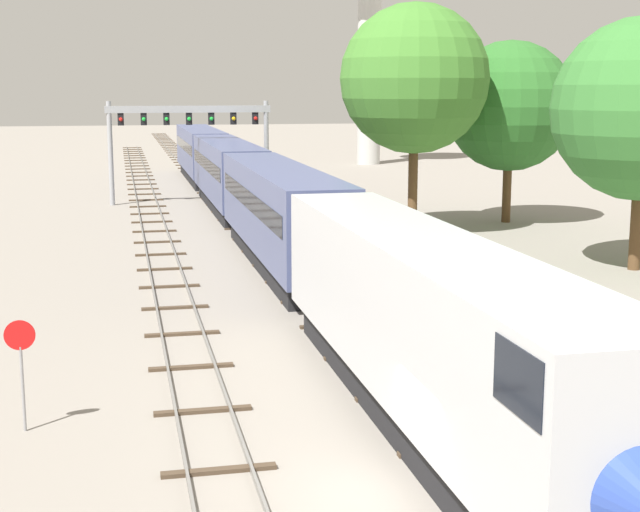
{
  "coord_description": "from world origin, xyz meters",
  "views": [
    {
      "loc": [
        -5.44,
        -17.63,
        8.53
      ],
      "look_at": [
        1.0,
        12.0,
        3.0
      ],
      "focal_mm": 51.99,
      "sensor_mm": 36.0,
      "label": 1
    }
  ],
  "objects": [
    {
      "name": "ground_plane",
      "position": [
        0.0,
        0.0,
        0.0
      ],
      "size": [
        400.0,
        400.0,
        0.0
      ],
      "primitive_type": "plane",
      "color": "gray"
    },
    {
      "name": "track_main",
      "position": [
        2.0,
        60.0,
        0.07
      ],
      "size": [
        2.6,
        200.0,
        0.16
      ],
      "color": "slate",
      "rests_on": "ground"
    },
    {
      "name": "track_near",
      "position": [
        -3.5,
        40.0,
        0.07
      ],
      "size": [
        2.6,
        160.0,
        0.16
      ],
      "color": "slate",
      "rests_on": "ground"
    },
    {
      "name": "passenger_train",
      "position": [
        2.0,
        36.92,
        2.6
      ],
      "size": [
        3.04,
        86.58,
        4.8
      ],
      "color": "silver",
      "rests_on": "ground"
    },
    {
      "name": "signal_gantry",
      "position": [
        -0.25,
        51.73,
        5.61
      ],
      "size": [
        12.1,
        0.49,
        7.56
      ],
      "color": "#999BA0",
      "rests_on": "ground"
    },
    {
      "name": "stop_sign",
      "position": [
        -8.0,
        5.6,
        1.87
      ],
      "size": [
        0.76,
        0.08,
        2.88
      ],
      "color": "gray",
      "rests_on": "ground"
    },
    {
      "name": "trackside_tree_mid",
      "position": [
        11.47,
        34.38,
        9.02
      ],
      "size": [
        8.67,
        8.67,
        13.37
      ],
      "color": "brown",
      "rests_on": "ground"
    },
    {
      "name": "trackside_tree_right",
      "position": [
        18.76,
        37.43,
        7.36
      ],
      "size": [
        8.17,
        8.17,
        11.46
      ],
      "color": "brown",
      "rests_on": "ground"
    }
  ]
}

